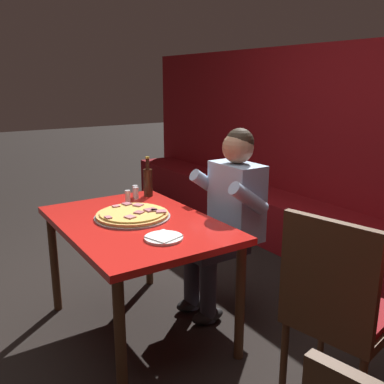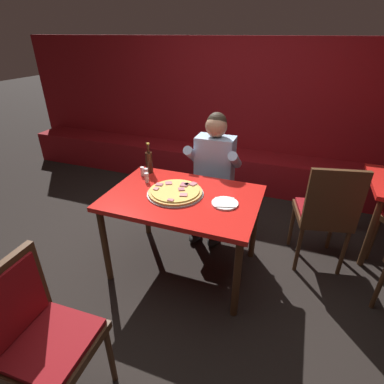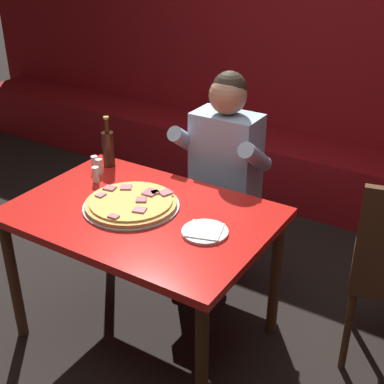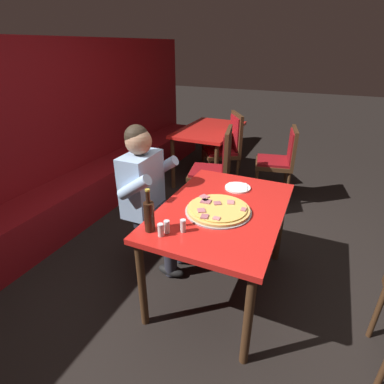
{
  "view_description": "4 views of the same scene",
  "coord_description": "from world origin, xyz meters",
  "px_view_note": "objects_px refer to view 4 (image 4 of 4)",
  "views": [
    {
      "loc": [
        2.25,
        -1.05,
        1.58
      ],
      "look_at": [
        0.1,
        0.34,
        0.91
      ],
      "focal_mm": 40.0,
      "sensor_mm": 36.0,
      "label": 1
    },
    {
      "loc": [
        0.81,
        -1.99,
        1.94
      ],
      "look_at": [
        0.03,
        0.14,
        0.72
      ],
      "focal_mm": 28.0,
      "sensor_mm": 36.0,
      "label": 2
    },
    {
      "loc": [
        1.39,
        -1.76,
        2.02
      ],
      "look_at": [
        0.15,
        0.21,
        0.81
      ],
      "focal_mm": 50.0,
      "sensor_mm": 36.0,
      "label": 3
    },
    {
      "loc": [
        -1.83,
        -0.57,
        1.82
      ],
      "look_at": [
        0.1,
        0.29,
        0.78
      ],
      "focal_mm": 28.0,
      "sensor_mm": 36.0,
      "label": 4
    }
  ],
  "objects_px": {
    "shaker_oregano": "(167,227)",
    "dining_chair_far_right": "(227,146)",
    "diner_seated_blue_shirt": "(151,194)",
    "main_dining_table": "(222,218)",
    "pizza": "(218,209)",
    "beer_bottle": "(149,215)",
    "background_dining_table": "(210,135)",
    "dining_chair_far_left": "(280,158)",
    "dining_chair_side_aisle": "(216,166)",
    "shaker_black_pepper": "(183,226)",
    "plate_white_paper": "(238,187)",
    "shaker_parmesan": "(161,231)"
  },
  "relations": [
    {
      "from": "main_dining_table",
      "to": "pizza",
      "type": "relative_size",
      "value": 2.64
    },
    {
      "from": "main_dining_table",
      "to": "background_dining_table",
      "type": "xyz_separation_m",
      "value": [
        2.11,
        0.91,
        -0.01
      ]
    },
    {
      "from": "plate_white_paper",
      "to": "background_dining_table",
      "type": "distance_m",
      "value": 1.98
    },
    {
      "from": "beer_bottle",
      "to": "dining_chair_side_aisle",
      "type": "bearing_deg",
      "value": 4.54
    },
    {
      "from": "main_dining_table",
      "to": "shaker_parmesan",
      "type": "height_order",
      "value": "shaker_parmesan"
    },
    {
      "from": "background_dining_table",
      "to": "dining_chair_far_left",
      "type": "bearing_deg",
      "value": -105.25
    },
    {
      "from": "shaker_parmesan",
      "to": "diner_seated_blue_shirt",
      "type": "bearing_deg",
      "value": 36.3
    },
    {
      "from": "shaker_parmesan",
      "to": "background_dining_table",
      "type": "bearing_deg",
      "value": 14.59
    },
    {
      "from": "main_dining_table",
      "to": "dining_chair_side_aisle",
      "type": "height_order",
      "value": "dining_chair_side_aisle"
    },
    {
      "from": "pizza",
      "to": "beer_bottle",
      "type": "height_order",
      "value": "beer_bottle"
    },
    {
      "from": "plate_white_paper",
      "to": "shaker_black_pepper",
      "type": "height_order",
      "value": "shaker_black_pepper"
    },
    {
      "from": "main_dining_table",
      "to": "dining_chair_far_left",
      "type": "height_order",
      "value": "dining_chair_far_left"
    },
    {
      "from": "main_dining_table",
      "to": "shaker_parmesan",
      "type": "xyz_separation_m",
      "value": [
        -0.5,
        0.24,
        0.12
      ]
    },
    {
      "from": "main_dining_table",
      "to": "shaker_oregano",
      "type": "relative_size",
      "value": 14.47
    },
    {
      "from": "dining_chair_side_aisle",
      "to": "dining_chair_far_left",
      "type": "xyz_separation_m",
      "value": [
        0.68,
        -0.6,
        -0.04
      ]
    },
    {
      "from": "main_dining_table",
      "to": "dining_chair_side_aisle",
      "type": "distance_m",
      "value": 1.23
    },
    {
      "from": "dining_chair_far_right",
      "to": "shaker_oregano",
      "type": "bearing_deg",
      "value": -171.15
    },
    {
      "from": "beer_bottle",
      "to": "dining_chair_far_left",
      "type": "relative_size",
      "value": 0.31
    },
    {
      "from": "diner_seated_blue_shirt",
      "to": "dining_chair_side_aisle",
      "type": "distance_m",
      "value": 1.1
    },
    {
      "from": "plate_white_paper",
      "to": "beer_bottle",
      "type": "bearing_deg",
      "value": 157.97
    },
    {
      "from": "shaker_oregano",
      "to": "background_dining_table",
      "type": "distance_m",
      "value": 2.66
    },
    {
      "from": "shaker_black_pepper",
      "to": "beer_bottle",
      "type": "bearing_deg",
      "value": 110.46
    },
    {
      "from": "pizza",
      "to": "dining_chair_far_right",
      "type": "distance_m",
      "value": 2.09
    },
    {
      "from": "main_dining_table",
      "to": "dining_chair_far_right",
      "type": "relative_size",
      "value": 1.22
    },
    {
      "from": "shaker_black_pepper",
      "to": "background_dining_table",
      "type": "xyz_separation_m",
      "value": [
        2.51,
        0.78,
        -0.13
      ]
    },
    {
      "from": "shaker_parmesan",
      "to": "dining_chair_side_aisle",
      "type": "height_order",
      "value": "dining_chair_side_aisle"
    },
    {
      "from": "pizza",
      "to": "background_dining_table",
      "type": "bearing_deg",
      "value": 22.49
    },
    {
      "from": "beer_bottle",
      "to": "diner_seated_blue_shirt",
      "type": "relative_size",
      "value": 0.23
    },
    {
      "from": "dining_chair_far_right",
      "to": "plate_white_paper",
      "type": "bearing_deg",
      "value": -159.23
    },
    {
      "from": "diner_seated_blue_shirt",
      "to": "shaker_oregano",
      "type": "bearing_deg",
      "value": -140.03
    },
    {
      "from": "background_dining_table",
      "to": "diner_seated_blue_shirt",
      "type": "bearing_deg",
      "value": -172.51
    },
    {
      "from": "dining_chair_far_left",
      "to": "shaker_oregano",
      "type": "bearing_deg",
      "value": 170.98
    },
    {
      "from": "diner_seated_blue_shirt",
      "to": "main_dining_table",
      "type": "bearing_deg",
      "value": -95.29
    },
    {
      "from": "beer_bottle",
      "to": "background_dining_table",
      "type": "bearing_deg",
      "value": 12.79
    },
    {
      "from": "main_dining_table",
      "to": "dining_chair_far_right",
      "type": "xyz_separation_m",
      "value": [
        1.93,
        0.59,
        -0.08
      ]
    },
    {
      "from": "main_dining_table",
      "to": "shaker_parmesan",
      "type": "bearing_deg",
      "value": 154.65
    },
    {
      "from": "main_dining_table",
      "to": "dining_chair_far_right",
      "type": "distance_m",
      "value": 2.02
    },
    {
      "from": "shaker_oregano",
      "to": "main_dining_table",
      "type": "bearing_deg",
      "value": -25.87
    },
    {
      "from": "background_dining_table",
      "to": "shaker_parmesan",
      "type": "bearing_deg",
      "value": -165.41
    },
    {
      "from": "pizza",
      "to": "plate_white_paper",
      "type": "distance_m",
      "value": 0.43
    },
    {
      "from": "shaker_oregano",
      "to": "dining_chair_side_aisle",
      "type": "xyz_separation_m",
      "value": [
        1.59,
        0.24,
        -0.2
      ]
    },
    {
      "from": "plate_white_paper",
      "to": "dining_chair_side_aisle",
      "type": "distance_m",
      "value": 0.92
    },
    {
      "from": "diner_seated_blue_shirt",
      "to": "dining_chair_far_left",
      "type": "relative_size",
      "value": 1.37
    },
    {
      "from": "diner_seated_blue_shirt",
      "to": "shaker_parmesan",
      "type": "bearing_deg",
      "value": -143.7
    },
    {
      "from": "shaker_oregano",
      "to": "dining_chair_far_right",
      "type": "bearing_deg",
      "value": 8.85
    },
    {
      "from": "shaker_oregano",
      "to": "diner_seated_blue_shirt",
      "type": "height_order",
      "value": "diner_seated_blue_shirt"
    },
    {
      "from": "dining_chair_side_aisle",
      "to": "dining_chair_far_left",
      "type": "bearing_deg",
      "value": -41.15
    },
    {
      "from": "plate_white_paper",
      "to": "background_dining_table",
      "type": "relative_size",
      "value": 0.17
    },
    {
      "from": "main_dining_table",
      "to": "background_dining_table",
      "type": "height_order",
      "value": "same"
    },
    {
      "from": "beer_bottle",
      "to": "dining_chair_side_aisle",
      "type": "distance_m",
      "value": 1.64
    }
  ]
}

